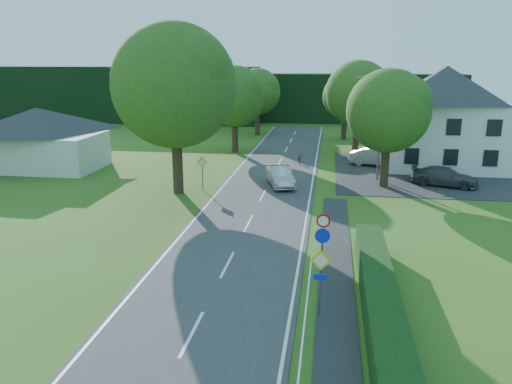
% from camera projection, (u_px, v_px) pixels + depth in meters
% --- Properties ---
extents(road, '(7.00, 80.00, 0.04)m').
position_uv_depth(road, '(254.00, 213.00, 30.59)').
color(road, '#343537').
rests_on(road, ground).
extents(parking_pad, '(14.00, 16.00, 0.04)m').
position_uv_depth(parking_pad, '(421.00, 173.00, 41.28)').
color(parking_pad, '#27272A').
rests_on(parking_pad, ground).
extents(line_edge_left, '(0.12, 80.00, 0.01)m').
position_uv_depth(line_edge_left, '(202.00, 210.00, 31.05)').
color(line_edge_left, white).
rests_on(line_edge_left, road).
extents(line_edge_right, '(0.12, 80.00, 0.01)m').
position_uv_depth(line_edge_right, '(307.00, 215.00, 30.12)').
color(line_edge_right, white).
rests_on(line_edge_right, road).
extents(line_centre, '(0.12, 80.00, 0.01)m').
position_uv_depth(line_centre, '(254.00, 213.00, 30.58)').
color(line_centre, white).
rests_on(line_centre, road).
extents(tree_main, '(9.40, 9.40, 11.64)m').
position_uv_depth(tree_main, '(175.00, 110.00, 33.76)').
color(tree_main, '#285218').
rests_on(tree_main, ground).
extents(tree_left_far, '(7.00, 7.00, 8.58)m').
position_uv_depth(tree_left_far, '(235.00, 109.00, 49.29)').
color(tree_left_far, '#285218').
rests_on(tree_left_far, ground).
extents(tree_right_far, '(7.40, 7.40, 9.09)m').
position_uv_depth(tree_right_far, '(357.00, 107.00, 49.41)').
color(tree_right_far, '#285218').
rests_on(tree_right_far, ground).
extents(tree_left_back, '(6.60, 6.60, 8.07)m').
position_uv_depth(tree_left_back, '(257.00, 102.00, 60.74)').
color(tree_left_back, '#285218').
rests_on(tree_left_back, ground).
extents(tree_right_back, '(6.20, 6.20, 7.56)m').
position_uv_depth(tree_right_back, '(345.00, 107.00, 57.39)').
color(tree_right_back, '#285218').
rests_on(tree_right_back, ground).
extents(tree_right_mid, '(7.00, 7.00, 8.58)m').
position_uv_depth(tree_right_mid, '(387.00, 129.00, 35.90)').
color(tree_right_mid, '#285218').
rests_on(tree_right_mid, ground).
extents(treeline_left, '(44.00, 6.00, 8.00)m').
position_uv_depth(treeline_left, '(110.00, 94.00, 73.66)').
color(treeline_left, black).
rests_on(treeline_left, ground).
extents(treeline_right, '(30.00, 5.00, 7.00)m').
position_uv_depth(treeline_right, '(356.00, 98.00, 72.45)').
color(treeline_right, black).
rests_on(treeline_right, ground).
extents(bungalow_left, '(11.00, 6.50, 5.20)m').
position_uv_depth(bungalow_left, '(39.00, 137.00, 42.30)').
color(bungalow_left, silver).
rests_on(bungalow_left, ground).
extents(house_white, '(10.60, 8.40, 8.60)m').
position_uv_depth(house_white, '(443.00, 116.00, 42.72)').
color(house_white, white).
rests_on(house_white, ground).
extents(streetlight, '(2.03, 0.18, 8.00)m').
position_uv_depth(streetlight, '(379.00, 123.00, 37.82)').
color(streetlight, slate).
rests_on(streetlight, ground).
extents(sign_priority_right, '(0.78, 0.09, 2.59)m').
position_uv_depth(sign_priority_right, '(320.00, 271.00, 18.03)').
color(sign_priority_right, slate).
rests_on(sign_priority_right, ground).
extents(sign_roundabout, '(0.64, 0.08, 2.37)m').
position_uv_depth(sign_roundabout, '(322.00, 244.00, 20.93)').
color(sign_roundabout, slate).
rests_on(sign_roundabout, ground).
extents(sign_speed_limit, '(0.64, 0.11, 2.37)m').
position_uv_depth(sign_speed_limit, '(323.00, 227.00, 22.81)').
color(sign_speed_limit, slate).
rests_on(sign_speed_limit, ground).
extents(sign_priority_left, '(0.78, 0.09, 2.44)m').
position_uv_depth(sign_priority_left, '(202.00, 167.00, 35.55)').
color(sign_priority_left, slate).
rests_on(sign_priority_left, ground).
extents(moving_car, '(2.69, 4.58, 1.43)m').
position_uv_depth(moving_car, '(280.00, 176.00, 36.86)').
color(moving_car, silver).
rests_on(moving_car, road).
extents(motorcycle, '(0.71, 1.81, 0.94)m').
position_uv_depth(motorcycle, '(300.00, 158.00, 44.98)').
color(motorcycle, black).
rests_on(motorcycle, road).
extents(parked_car_silver_a, '(4.96, 2.70, 1.55)m').
position_uv_depth(parked_car_silver_a, '(377.00, 157.00, 43.71)').
color(parked_car_silver_a, '#A7A7AB').
rests_on(parked_car_silver_a, parking_pad).
extents(parked_car_grey, '(5.09, 3.31, 1.37)m').
position_uv_depth(parked_car_grey, '(445.00, 176.00, 36.96)').
color(parked_car_grey, '#47474B').
rests_on(parked_car_grey, parking_pad).
extents(parked_car_silver_b, '(5.16, 2.66, 1.39)m').
position_uv_depth(parked_car_silver_b, '(472.00, 164.00, 41.06)').
color(parked_car_silver_b, '#9E9FA5').
rests_on(parked_car_silver_b, parking_pad).
extents(parasol, '(2.08, 2.11, 1.76)m').
position_uv_depth(parasol, '(376.00, 156.00, 43.46)').
color(parasol, red).
rests_on(parasol, parking_pad).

